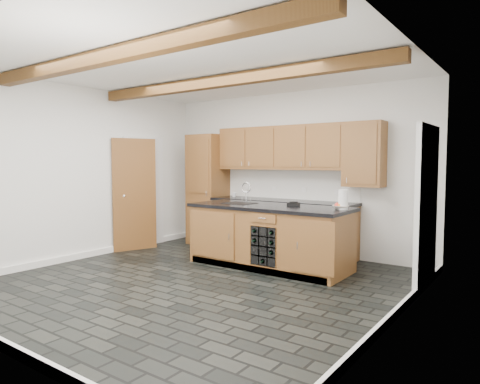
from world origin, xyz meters
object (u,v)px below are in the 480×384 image
object	(u,v)px
paper_towel	(343,200)
island	(269,236)
fruit_bowl	(341,207)
kitchen_scale	(294,204)

from	to	relation	value
paper_towel	island	bearing A→B (deg)	-173.86
fruit_bowl	kitchen_scale	bearing A→B (deg)	175.31
island	paper_towel	xyz separation A→B (m)	(1.11, 0.12, 0.60)
island	kitchen_scale	xyz separation A→B (m)	(0.30, 0.20, 0.49)
kitchen_scale	fruit_bowl	bearing A→B (deg)	-29.06
island	fruit_bowl	xyz separation A→B (m)	(1.07, 0.14, 0.49)
island	kitchen_scale	bearing A→B (deg)	33.23
fruit_bowl	paper_towel	bearing A→B (deg)	-21.76
island	paper_towel	bearing A→B (deg)	6.14
island	kitchen_scale	world-z (taller)	kitchen_scale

